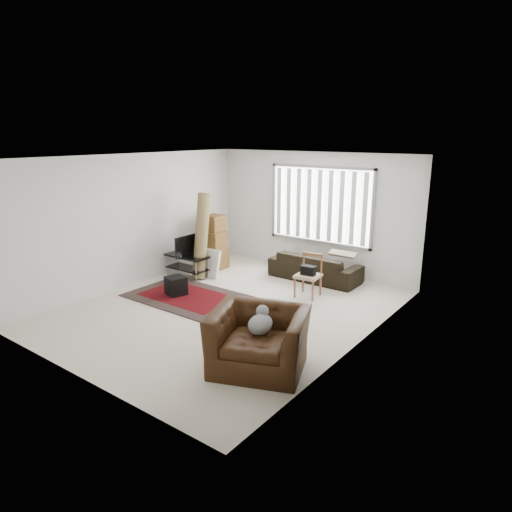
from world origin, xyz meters
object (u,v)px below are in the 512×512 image
(tv_stand, at_px, (187,261))
(sofa, at_px, (315,263))
(armchair, at_px, (259,335))
(moving_boxes, at_px, (214,244))
(side_chair, at_px, (309,273))

(tv_stand, bearing_deg, sofa, 32.90)
(sofa, relative_size, armchair, 1.25)
(armchair, bearing_deg, sofa, 87.11)
(moving_boxes, xyz_separation_m, sofa, (2.33, 0.64, -0.20))
(sofa, bearing_deg, moving_boxes, 15.47)
(moving_boxes, height_order, armchair, moving_boxes)
(armchair, bearing_deg, tv_stand, 126.01)
(moving_boxes, xyz_separation_m, side_chair, (2.75, -0.36, -0.12))
(sofa, bearing_deg, tv_stand, 32.96)
(moving_boxes, height_order, side_chair, moving_boxes)
(side_chair, bearing_deg, tv_stand, -175.05)
(moving_boxes, bearing_deg, side_chair, -7.39)
(tv_stand, distance_m, side_chair, 2.83)
(tv_stand, distance_m, sofa, 2.81)
(sofa, bearing_deg, side_chair, 112.71)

